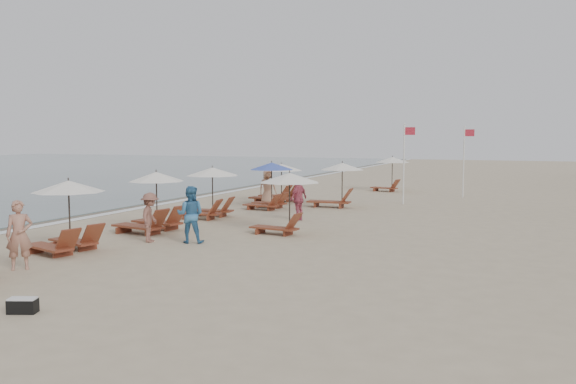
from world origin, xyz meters
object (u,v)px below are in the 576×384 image
at_px(duffel_bag, 23,305).
at_px(flag_pole_near, 405,159).
at_px(lounger_station_4, 268,184).
at_px(lounger_station_5, 277,184).
at_px(lounger_station_3, 208,192).
at_px(beachgoer_mid_b, 150,217).
at_px(beachgoer_near, 19,235).
at_px(beachgoer_far_b, 268,187).
at_px(beachgoer_mid_a, 190,215).
at_px(lounger_station_2, 150,206).
at_px(inland_station_1, 336,182).
at_px(inland_station_2, 389,169).
at_px(lounger_station_1, 64,217).
at_px(inland_station_0, 284,194).
at_px(beachgoer_far_a, 299,198).

height_order(duffel_bag, flag_pole_near, flag_pole_near).
bearing_deg(lounger_station_4, lounger_station_5, 105.67).
height_order(lounger_station_3, beachgoer_mid_b, lounger_station_3).
height_order(beachgoer_near, duffel_bag, beachgoer_near).
bearing_deg(beachgoer_far_b, lounger_station_5, 49.50).
height_order(lounger_station_5, duffel_bag, lounger_station_5).
xyz_separation_m(lounger_station_3, beachgoer_mid_a, (2.53, -5.52, -0.18)).
distance_m(lounger_station_2, duffel_bag, 10.23).
distance_m(inland_station_1, duffel_bag, 19.55).
height_order(lounger_station_4, lounger_station_5, lounger_station_4).
relative_size(lounger_station_3, inland_station_2, 1.03).
bearing_deg(flag_pole_near, lounger_station_1, -112.29).
distance_m(lounger_station_1, inland_station_0, 7.52).
distance_m(beachgoer_mid_a, beachgoer_far_b, 11.06).
relative_size(lounger_station_3, beachgoer_far_a, 1.40).
bearing_deg(beachgoer_far_a, inland_station_0, 24.86).
distance_m(lounger_station_2, lounger_station_3, 4.13).
bearing_deg(lounger_station_4, beachgoer_far_b, 115.42).
height_order(beachgoer_mid_a, beachgoer_far_a, beachgoer_mid_a).
bearing_deg(lounger_station_5, lounger_station_2, -91.85).
xyz_separation_m(beachgoer_mid_a, beachgoer_far_a, (1.39, 6.29, -0.01)).
relative_size(beachgoer_mid_b, beachgoer_far_a, 0.89).
bearing_deg(inland_station_2, flag_pole_near, -71.34).
relative_size(lounger_station_5, inland_station_2, 1.09).
xyz_separation_m(inland_station_1, beachgoer_mid_a, (-1.37, -11.42, -0.34)).
bearing_deg(lounger_station_2, lounger_station_3, 89.16).
bearing_deg(duffel_bag, beachgoer_far_a, 88.87).
xyz_separation_m(duffel_bag, flag_pole_near, (3.17, 22.14, 2.19)).
height_order(lounger_station_4, beachgoer_far_b, lounger_station_4).
bearing_deg(lounger_station_1, lounger_station_3, 89.11).
relative_size(beachgoer_far_a, duffel_bag, 3.02).
distance_m(inland_station_0, flag_pole_near, 11.44).
xyz_separation_m(lounger_station_4, flag_pole_near, (5.71, 4.61, 1.13)).
relative_size(beachgoer_mid_b, flag_pole_near, 0.40).
xyz_separation_m(inland_station_1, beachgoer_far_a, (0.02, -5.13, -0.35)).
bearing_deg(inland_station_0, lounger_station_4, 118.74).
relative_size(lounger_station_4, inland_station_0, 0.94).
relative_size(inland_station_1, inland_station_2, 1.11).
bearing_deg(beachgoer_far_a, beachgoer_far_b, -130.57).
relative_size(lounger_station_1, lounger_station_5, 0.90).
bearing_deg(lounger_station_3, beachgoer_mid_b, -78.43).
height_order(lounger_station_4, inland_station_0, lounger_station_4).
relative_size(lounger_station_4, inland_station_2, 0.95).
relative_size(inland_station_0, flag_pole_near, 0.61).
xyz_separation_m(beachgoer_far_a, duffel_bag, (-0.28, -14.39, -0.78)).
distance_m(beachgoer_mid_b, duffel_bag, 8.11).
bearing_deg(flag_pole_near, beachgoer_mid_b, -111.21).
relative_size(inland_station_1, beachgoer_mid_b, 1.70).
distance_m(beachgoer_near, beachgoer_far_b, 16.02).
bearing_deg(lounger_station_3, beachgoer_far_a, 11.01).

